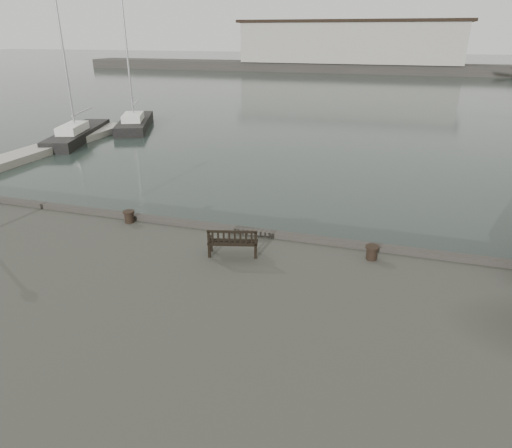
{
  "coord_description": "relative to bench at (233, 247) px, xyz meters",
  "views": [
    {
      "loc": [
        4.21,
        -13.84,
        7.97
      ],
      "look_at": [
        0.04,
        -0.5,
        2.1
      ],
      "focal_mm": 32.0,
      "sensor_mm": 36.0,
      "label": 1
    }
  ],
  "objects": [
    {
      "name": "ground",
      "position": [
        0.28,
        1.87,
        -1.84
      ],
      "size": [
        400.0,
        400.0,
        0.0
      ],
      "primitive_type": "plane",
      "color": "black",
      "rests_on": "ground"
    },
    {
      "name": "bench",
      "position": [
        0.0,
        0.0,
        0.0
      ],
      "size": [
        1.61,
        0.9,
        0.88
      ],
      "rotation": [
        0.0,
        0.0,
        0.26
      ],
      "color": "black",
      "rests_on": "quay"
    },
    {
      "name": "yacht_d",
      "position": [
        -18.44,
        24.54,
        -1.61
      ],
      "size": [
        5.88,
        9.25,
        11.45
      ],
      "rotation": [
        0.0,
        0.0,
        0.42
      ],
      "color": "black",
      "rests_on": "ground"
    },
    {
      "name": "bollard_left",
      "position": [
        -4.53,
        1.37,
        -0.06
      ],
      "size": [
        0.42,
        0.42,
        0.44
      ],
      "primitive_type": "cylinder",
      "rotation": [
        0.0,
        0.0,
        0.01
      ],
      "color": "black",
      "rests_on": "quay"
    },
    {
      "name": "bollard_right",
      "position": [
        4.15,
        1.0,
        -0.06
      ],
      "size": [
        0.47,
        0.47,
        0.44
      ],
      "primitive_type": "cylinder",
      "rotation": [
        0.0,
        0.0,
        0.15
      ],
      "color": "black",
      "rests_on": "quay"
    },
    {
      "name": "yacht_b",
      "position": [
        -20.13,
        18.76,
        -1.59
      ],
      "size": [
        4.99,
        10.07,
        13.08
      ],
      "rotation": [
        0.0,
        0.0,
        0.3
      ],
      "color": "black",
      "rests_on": "ground"
    },
    {
      "name": "breakwater",
      "position": [
        -4.27,
        93.87,
        2.46
      ],
      "size": [
        140.0,
        9.5,
        12.2
      ],
      "color": "#383530",
      "rests_on": "ground"
    },
    {
      "name": "pontoon",
      "position": [
        -19.72,
        11.87,
        -1.59
      ],
      "size": [
        2.0,
        24.0,
        0.5
      ],
      "primitive_type": "cube",
      "color": "#9C9790",
      "rests_on": "ground"
    }
  ]
}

